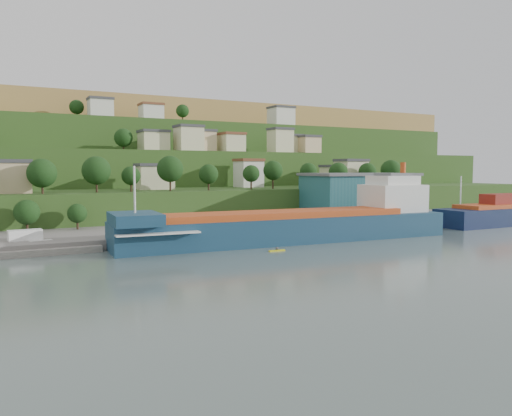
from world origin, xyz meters
TOP-DOWN VIEW (x-y plane):
  - ground at (0.00, 0.00)m, footprint 500.00×500.00m
  - quay at (20.00, 28.00)m, footprint 220.00×26.00m
  - hillside at (-0.01, 168.70)m, footprint 360.00×210.48m
  - cargo_ship_near at (6.79, 8.31)m, footprint 77.65×16.91m
  - warehouse at (41.23, 30.04)m, footprint 32.65×21.84m
  - caravan at (-47.99, 22.21)m, footprint 6.35×3.16m
  - dinghy at (-45.35, 20.56)m, footprint 4.38×2.17m
  - kayak_orange at (-4.45, 3.62)m, footprint 3.07×0.78m
  - kayak_yellow at (-4.84, -1.71)m, footprint 3.39×0.82m

SIDE VIEW (x-z plane):
  - ground at x=0.00m, z-range 0.00..0.00m
  - quay at x=20.00m, z-range -2.00..2.00m
  - hillside at x=-0.01m, z-range -47.92..48.08m
  - kayak_orange at x=-4.45m, z-range -0.16..0.60m
  - kayak_yellow at x=-4.84m, z-range -0.17..0.67m
  - dinghy at x=-45.35m, z-range 1.20..2.04m
  - caravan at x=-47.99m, z-range 1.20..4.06m
  - cargo_ship_near at x=6.79m, z-range -6.74..13.06m
  - warehouse at x=41.23m, z-range 2.03..14.83m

